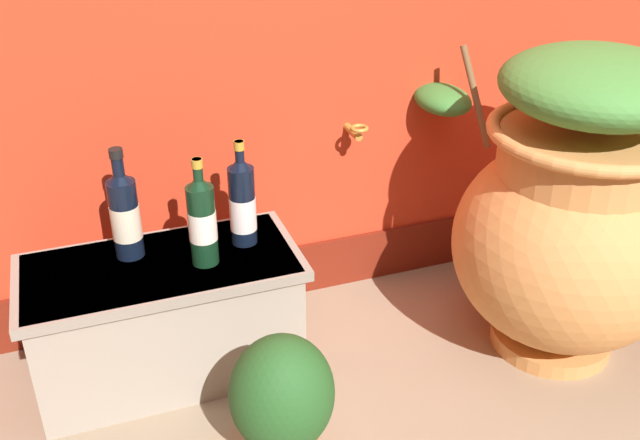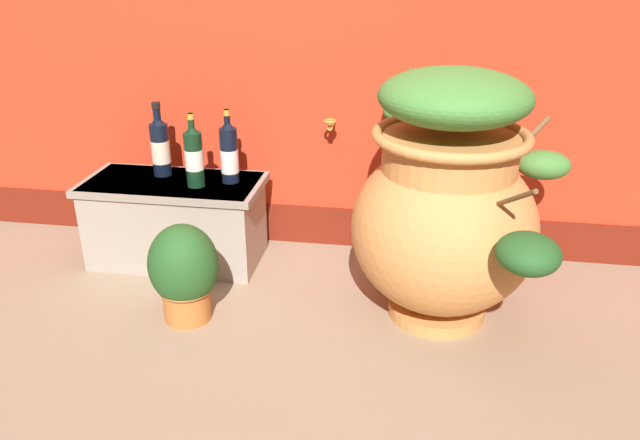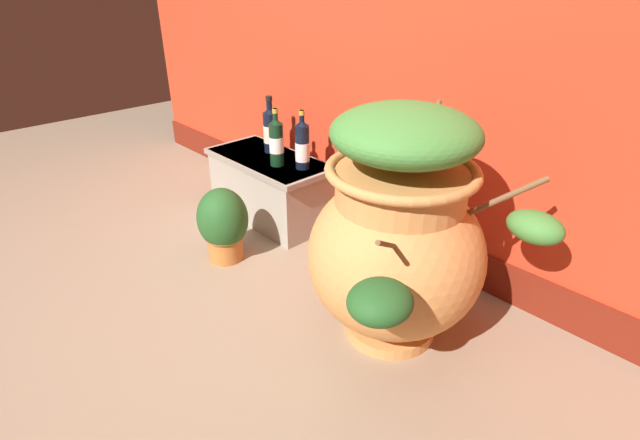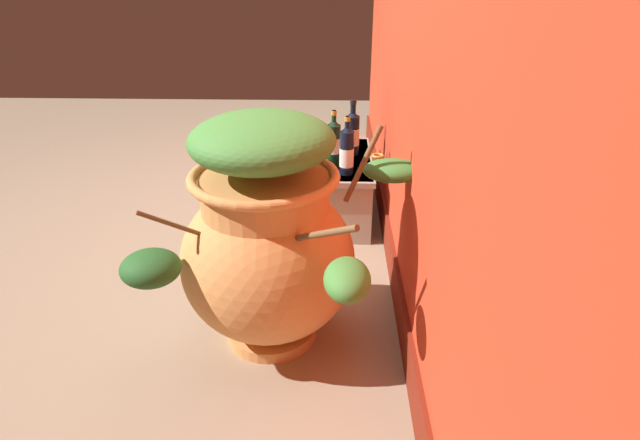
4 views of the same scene
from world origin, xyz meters
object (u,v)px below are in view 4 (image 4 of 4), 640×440
wine_bottle_left (334,142)px  wine_bottle_right (352,132)px  terracotta_urn (268,240)px  wine_bottle_middle (347,151)px  potted_shrub (258,199)px

wine_bottle_left → wine_bottle_right: size_ratio=0.96×
terracotta_urn → wine_bottle_right: bearing=164.0°
wine_bottle_middle → wine_bottle_right: bearing=173.2°
wine_bottle_right → potted_shrub: (0.27, -0.52, -0.31)m
terracotta_urn → wine_bottle_left: terracotta_urn is taller
terracotta_urn → wine_bottle_middle: 0.94m
terracotta_urn → wine_bottle_middle: (-0.88, 0.31, 0.05)m
wine_bottle_middle → potted_shrub: (-0.04, -0.49, -0.30)m
terracotta_urn → wine_bottle_right: 1.25m
wine_bottle_right → potted_shrub: wine_bottle_right is taller
wine_bottle_right → potted_shrub: 0.67m
wine_bottle_middle → wine_bottle_right: size_ratio=0.97×
wine_bottle_left → terracotta_urn: bearing=-13.2°
wine_bottle_left → wine_bottle_middle: size_ratio=0.99×
terracotta_urn → wine_bottle_right: (-1.20, 0.34, 0.06)m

